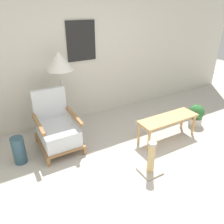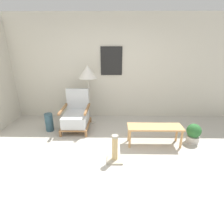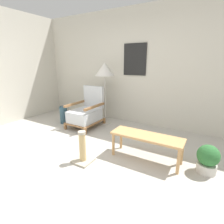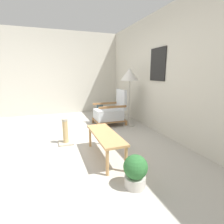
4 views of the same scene
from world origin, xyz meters
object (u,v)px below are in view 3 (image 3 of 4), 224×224
at_px(armchair, 86,113).
at_px(floor_lamp, 105,72).
at_px(vase, 64,115).
at_px(coffee_table, 147,138).
at_px(scratching_post, 83,151).
at_px(potted_plant, 208,159).

bearing_deg(armchair, floor_lamp, 56.66).
bearing_deg(armchair, vase, -169.44).
xyz_separation_m(armchair, coffee_table, (1.75, -0.71, 0.02)).
distance_m(armchair, scratching_post, 1.58).
bearing_deg(floor_lamp, coffee_table, -37.12).
distance_m(coffee_table, vase, 2.46).
bearing_deg(coffee_table, scratching_post, -145.48).
xyz_separation_m(armchair, floor_lamp, (0.27, 0.41, 0.94)).
relative_size(armchair, potted_plant, 2.27).
xyz_separation_m(coffee_table, scratching_post, (-0.81, -0.56, -0.17)).
bearing_deg(potted_plant, scratching_post, -158.22).
height_order(vase, scratching_post, scratching_post).
xyz_separation_m(armchair, potted_plant, (2.60, -0.60, -0.12)).
height_order(floor_lamp, coffee_table, floor_lamp).
xyz_separation_m(armchair, scratching_post, (0.94, -1.27, -0.15)).
bearing_deg(coffee_table, armchair, 157.95).
height_order(armchair, vase, armchair).
bearing_deg(potted_plant, vase, 171.48).
height_order(floor_lamp, vase, floor_lamp).
relative_size(armchair, scratching_post, 1.85).
bearing_deg(coffee_table, potted_plant, 7.13).
bearing_deg(scratching_post, vase, 143.77).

